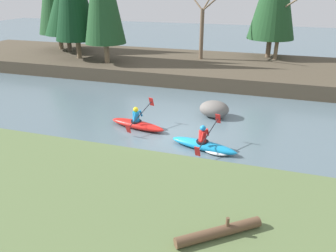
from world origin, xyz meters
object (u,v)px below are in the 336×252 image
(kayaker_lead, at_px, (206,145))
(boulder_midstream, at_px, (214,109))
(kayaker_middle, at_px, (138,124))
(driftwood_log, at_px, (219,232))

(kayaker_lead, relative_size, boulder_midstream, 1.96)
(kayaker_middle, bearing_deg, boulder_midstream, 50.29)
(driftwood_log, bearing_deg, kayaker_lead, 66.30)
(kayaker_lead, xyz_separation_m, boulder_midstream, (-0.34, 3.60, 0.20))
(kayaker_lead, bearing_deg, driftwood_log, -64.03)
(kayaker_lead, relative_size, driftwood_log, 1.59)
(kayaker_middle, xyz_separation_m, boulder_midstream, (3.00, 2.44, 0.18))
(kayaker_lead, xyz_separation_m, kayaker_middle, (-3.34, 1.16, 0.02))
(kayaker_middle, distance_m, driftwood_log, 8.25)
(kayaker_middle, bearing_deg, kayaker_lead, -7.91)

